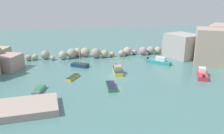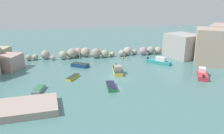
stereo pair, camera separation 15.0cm
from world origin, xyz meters
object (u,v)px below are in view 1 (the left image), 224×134
(channel_buoy, at_px, (123,58))
(moored_boat_3, at_px, (118,70))
(moored_boat_6, at_px, (73,77))
(moored_boat_5, at_px, (80,65))
(moored_boat_4, at_px, (39,89))
(moored_boat_0, at_px, (159,61))
(moored_boat_1, at_px, (202,74))
(moored_boat_2, at_px, (111,86))
(stone_dock, at_px, (27,107))

(channel_buoy, relative_size, moored_boat_3, 0.08)
(moored_boat_6, bearing_deg, moored_boat_5, 17.07)
(moored_boat_5, bearing_deg, channel_buoy, 57.59)
(moored_boat_4, bearing_deg, moored_boat_6, 146.08)
(moored_boat_0, distance_m, moored_boat_1, 12.09)
(moored_boat_2, bearing_deg, moored_boat_4, -91.84)
(moored_boat_4, distance_m, moored_boat_5, 15.77)
(channel_buoy, xyz_separation_m, moored_boat_5, (-12.00, -5.09, 0.19))
(stone_dock, bearing_deg, moored_boat_3, 39.42)
(channel_buoy, bearing_deg, stone_dock, -129.80)
(moored_boat_2, xyz_separation_m, moored_boat_3, (3.17, 8.23, 0.31))
(channel_buoy, xyz_separation_m, moored_boat_3, (-4.20, -11.56, 0.42))
(stone_dock, bearing_deg, channel_buoy, 50.20)
(moored_boat_2, distance_m, moored_boat_4, 12.99)
(moored_boat_2, xyz_separation_m, moored_boat_4, (-12.93, 1.30, 0.00))
(moored_boat_1, height_order, moored_boat_5, moored_boat_5)
(moored_boat_1, relative_size, moored_boat_4, 1.57)
(channel_buoy, bearing_deg, moored_boat_1, -54.21)
(moored_boat_1, height_order, moored_boat_2, moored_boat_1)
(channel_buoy, height_order, moored_boat_2, moored_boat_2)
(moored_boat_5, bearing_deg, stone_dock, -79.93)
(moored_boat_5, bearing_deg, moored_boat_0, 29.97)
(stone_dock, height_order, moored_boat_0, moored_boat_0)
(moored_boat_4, relative_size, moored_boat_6, 0.97)
(moored_boat_3, relative_size, moored_boat_6, 1.48)
(moored_boat_0, xyz_separation_m, moored_boat_6, (-21.76, -6.42, -0.38))
(moored_boat_1, xyz_separation_m, moored_boat_5, (-24.74, 12.58, -0.17))
(moored_boat_5, bearing_deg, moored_boat_2, -37.94)
(channel_buoy, relative_size, moored_boat_6, 0.12)
(channel_buoy, distance_m, moored_boat_3, 12.30)
(channel_buoy, bearing_deg, moored_boat_4, -137.68)
(stone_dock, height_order, moored_boat_1, moored_boat_1)
(moored_boat_0, height_order, moored_boat_2, moored_boat_0)
(moored_boat_0, xyz_separation_m, moored_boat_5, (-19.68, 1.60, -0.22))
(moored_boat_5, relative_size, moored_boat_6, 1.24)
(stone_dock, xyz_separation_m, channel_buoy, (21.41, 25.70, -0.30))
(moored_boat_6, bearing_deg, stone_dock, -178.60)
(channel_buoy, xyz_separation_m, moored_boat_4, (-20.30, -18.49, 0.11))
(moored_boat_0, relative_size, moored_boat_6, 1.42)
(moored_boat_2, distance_m, moored_boat_6, 9.46)
(moored_boat_2, relative_size, moored_boat_4, 1.17)
(moored_boat_0, distance_m, moored_boat_3, 12.84)
(channel_buoy, relative_size, moored_boat_0, 0.08)
(moored_boat_3, height_order, moored_boat_6, moored_boat_3)
(moored_boat_3, bearing_deg, channel_buoy, 166.83)
(stone_dock, xyz_separation_m, moored_boat_1, (34.14, 8.03, 0.07))
(channel_buoy, distance_m, moored_boat_5, 13.04)
(moored_boat_0, relative_size, moored_boat_2, 1.25)
(stone_dock, xyz_separation_m, moored_boat_6, (7.33, 12.59, -0.26))
(moored_boat_4, bearing_deg, moored_boat_5, 163.45)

